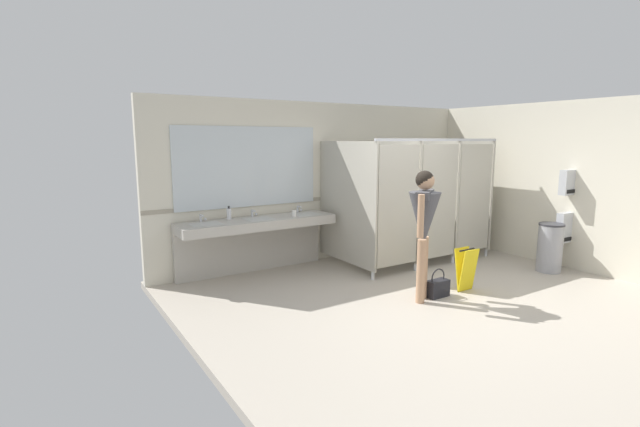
# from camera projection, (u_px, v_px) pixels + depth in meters

# --- Properties ---
(ground_plane) EXTENTS (6.27, 5.77, 0.10)m
(ground_plane) POSITION_uv_depth(u_px,v_px,m) (442.00, 303.00, 5.84)
(ground_plane) COLOR #B2A899
(wall_back) EXTENTS (6.27, 0.12, 2.66)m
(wall_back) POSITION_uv_depth(u_px,v_px,m) (329.00, 182.00, 7.82)
(wall_back) COLOR beige
(wall_back) RESTS_ON ground_plane
(wall_side_right) EXTENTS (0.12, 5.77, 2.66)m
(wall_side_right) POSITION_uv_depth(u_px,v_px,m) (574.00, 185.00, 7.15)
(wall_side_right) COLOR beige
(wall_side_right) RESTS_ON ground_plane
(wall_back_tile_band) EXTENTS (6.27, 0.01, 0.06)m
(wall_back_tile_band) POSITION_uv_depth(u_px,v_px,m) (331.00, 198.00, 7.81)
(wall_back_tile_band) COLOR #9E937F
(wall_back_tile_band) RESTS_ON wall_back
(vanity_counter) EXTENTS (2.41, 0.60, 0.99)m
(vanity_counter) POSITION_uv_depth(u_px,v_px,m) (256.00, 232.00, 6.88)
(vanity_counter) COLOR #B2ADA3
(vanity_counter) RESTS_ON ground_plane
(mirror_panel) EXTENTS (2.31, 0.02, 1.22)m
(mirror_panel) POSITION_uv_depth(u_px,v_px,m) (248.00, 167.00, 6.90)
(mirror_panel) COLOR silver
(mirror_panel) RESTS_ON wall_back
(bathroom_stalls) EXTENTS (2.63, 1.48, 2.06)m
(bathroom_stalls) POSITION_uv_depth(u_px,v_px,m) (416.00, 198.00, 7.58)
(bathroom_stalls) COLOR #B2AD9E
(bathroom_stalls) RESTS_ON ground_plane
(paper_towel_dispenser_upper) EXTENTS (0.36, 0.13, 0.39)m
(paper_towel_dispenser_upper) POSITION_uv_depth(u_px,v_px,m) (569.00, 182.00, 7.08)
(paper_towel_dispenser_upper) COLOR #B7BABF
(paper_towel_dispenser_upper) RESTS_ON wall_side_right
(paper_towel_dispenser_lower) EXTENTS (0.38, 0.13, 0.48)m
(paper_towel_dispenser_lower) POSITION_uv_depth(u_px,v_px,m) (566.00, 227.00, 7.18)
(paper_towel_dispenser_lower) COLOR #B7BABF
(paper_towel_dispenser_lower) RESTS_ON wall_side_right
(trash_bin) EXTENTS (0.37, 0.37, 0.76)m
(trash_bin) POSITION_uv_depth(u_px,v_px,m) (550.00, 247.00, 7.04)
(trash_bin) COLOR #99999E
(trash_bin) RESTS_ON ground_plane
(person_standing) EXTENTS (0.56, 0.56, 1.67)m
(person_standing) POSITION_uv_depth(u_px,v_px,m) (424.00, 219.00, 5.65)
(person_standing) COLOR tan
(person_standing) RESTS_ON ground_plane
(handbag) EXTENTS (0.31, 0.15, 0.38)m
(handbag) POSITION_uv_depth(u_px,v_px,m) (438.00, 288.00, 5.93)
(handbag) COLOR black
(handbag) RESTS_ON ground_plane
(soap_dispenser) EXTENTS (0.07, 0.07, 0.20)m
(soap_dispenser) POSITION_uv_depth(u_px,v_px,m) (229.00, 214.00, 6.70)
(soap_dispenser) COLOR white
(soap_dispenser) RESTS_ON vanity_counter
(paper_cup) EXTENTS (0.07, 0.07, 0.09)m
(paper_cup) POSITION_uv_depth(u_px,v_px,m) (294.00, 213.00, 6.95)
(paper_cup) COLOR white
(paper_cup) RESTS_ON vanity_counter
(wet_floor_sign) EXTENTS (0.28, 0.19, 0.59)m
(wet_floor_sign) POSITION_uv_depth(u_px,v_px,m) (466.00, 269.00, 6.15)
(wet_floor_sign) COLOR yellow
(wet_floor_sign) RESTS_ON ground_plane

